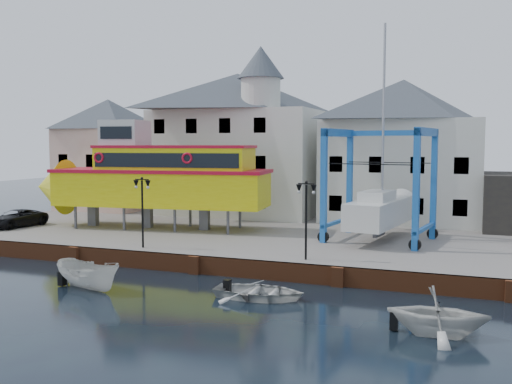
% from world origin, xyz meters
% --- Properties ---
extents(ground, '(140.00, 140.00, 0.00)m').
position_xyz_m(ground, '(0.00, 0.00, 0.00)').
color(ground, black).
rests_on(ground, ground).
extents(hardstanding, '(44.00, 22.00, 1.00)m').
position_xyz_m(hardstanding, '(0.00, 11.00, 0.50)').
color(hardstanding, slate).
rests_on(hardstanding, ground).
extents(quay_wall, '(44.00, 0.47, 1.00)m').
position_xyz_m(quay_wall, '(-0.00, 0.10, 0.50)').
color(quay_wall, brown).
rests_on(quay_wall, ground).
extents(building_pink, '(8.00, 7.00, 10.30)m').
position_xyz_m(building_pink, '(-18.00, 18.00, 6.15)').
color(building_pink, '#D49F8E').
rests_on(building_pink, hardstanding).
extents(building_white_main, '(14.00, 8.30, 14.00)m').
position_xyz_m(building_white_main, '(-4.87, 18.39, 7.34)').
color(building_white_main, silver).
rests_on(building_white_main, hardstanding).
extents(building_white_right, '(12.00, 8.00, 11.20)m').
position_xyz_m(building_white_right, '(9.00, 19.00, 6.60)').
color(building_white_right, silver).
rests_on(building_white_right, hardstanding).
extents(lamp_post_left, '(1.12, 0.32, 4.20)m').
position_xyz_m(lamp_post_left, '(-4.00, 1.20, 4.17)').
color(lamp_post_left, black).
rests_on(lamp_post_left, hardstanding).
extents(lamp_post_right, '(1.12, 0.32, 4.20)m').
position_xyz_m(lamp_post_right, '(6.00, 1.20, 4.17)').
color(lamp_post_right, black).
rests_on(lamp_post_right, hardstanding).
extents(tour_boat, '(18.39, 6.38, 7.84)m').
position_xyz_m(tour_boat, '(-7.95, 8.31, 4.70)').
color(tour_boat, '#59595E').
rests_on(tour_boat, hardstanding).
extents(travel_lift, '(7.04, 9.28, 13.66)m').
position_xyz_m(travel_lift, '(8.89, 9.35, 3.28)').
color(travel_lift, '#1A4CAA').
rests_on(travel_lift, hardstanding).
extents(van, '(2.73, 4.85, 1.28)m').
position_xyz_m(van, '(-17.30, 5.22, 1.64)').
color(van, black).
rests_on(van, hardstanding).
extents(motorboat_a, '(4.48, 2.63, 1.63)m').
position_xyz_m(motorboat_a, '(-3.41, -4.78, 0.00)').
color(motorboat_a, silver).
rests_on(motorboat_a, ground).
extents(motorboat_b, '(4.42, 3.28, 0.88)m').
position_xyz_m(motorboat_b, '(5.07, -3.47, 0.00)').
color(motorboat_b, silver).
rests_on(motorboat_b, ground).
extents(motorboat_c, '(3.87, 3.39, 1.95)m').
position_xyz_m(motorboat_c, '(13.09, -5.91, 0.00)').
color(motorboat_c, silver).
rests_on(motorboat_c, ground).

